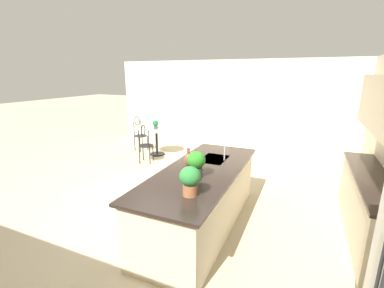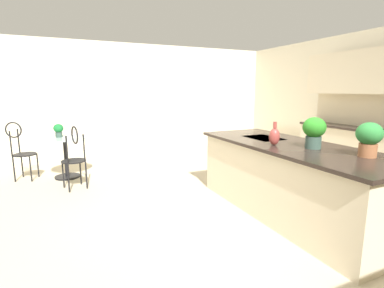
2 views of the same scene
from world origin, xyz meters
The scene contains 12 objects.
ground_plane centered at (0.00, 0.00, 0.00)m, with size 40.00×40.00×0.00m, color beige.
wall_left_window centered at (-4.26, 0.00, 1.35)m, with size 0.12×7.80×2.70m, color beige.
kitchen_island centered at (0.30, 0.85, 0.46)m, with size 2.80×1.06×0.92m.
back_counter_run centered at (-0.40, 3.21, 0.49)m, with size 2.44×0.64×1.52m.
bistro_table centered at (-2.62, -1.71, 0.45)m, with size 0.80×0.80×0.74m.
chair_near_window centered at (-2.82, -2.43, 0.57)m, with size 0.49×0.52×1.04m.
chair_by_island centered at (-1.86, -1.60, 0.57)m, with size 0.52×0.46×1.04m.
sink_faucet centered at (-0.25, 1.03, 1.03)m, with size 0.02×0.02×0.22m, color #B2B5BA.
potted_plant_on_table centered at (-2.73, -1.80, 0.88)m, with size 0.17×0.17×0.24m.
potted_plant_counter_far centered at (1.15, 1.04, 1.12)m, with size 0.25×0.25×0.35m.
potted_plant_counter_near centered at (0.60, 0.89, 1.13)m, with size 0.26×0.26×0.36m.
vase_on_counter centered at (0.25, 0.61, 1.03)m, with size 0.13×0.13×0.29m.
Camera 1 is at (3.71, 2.20, 2.29)m, focal length 24.62 mm.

